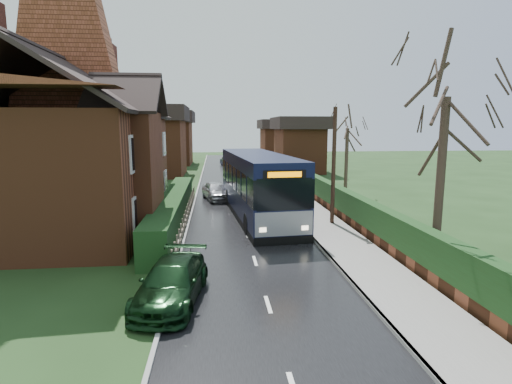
{
  "coord_description": "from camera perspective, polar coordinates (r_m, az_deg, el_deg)",
  "views": [
    {
      "loc": [
        -1.52,
        -17.23,
        5.3
      ],
      "look_at": [
        0.68,
        4.22,
        1.8
      ],
      "focal_mm": 28.0,
      "sensor_mm": 36.0,
      "label": 1
    }
  ],
  "objects": [
    {
      "name": "front_hedge",
      "position": [
        22.81,
        -11.74,
        -2.36
      ],
      "size": [
        1.2,
        16.0,
        1.6
      ],
      "primitive_type": "cube",
      "color": "black",
      "rests_on": "ground"
    },
    {
      "name": "car_green",
      "position": [
        12.77,
        -11.93,
        -12.49
      ],
      "size": [
        2.34,
        4.49,
        1.24
      ],
      "primitive_type": "imported",
      "rotation": [
        0.0,
        0.0,
        -0.15
      ],
      "color": "black",
      "rests_on": "ground"
    },
    {
      "name": "road",
      "position": [
        27.78,
        -2.61,
        -1.77
      ],
      "size": [
        6.0,
        100.0,
        0.02
      ],
      "primitive_type": "cube",
      "color": "black",
      "rests_on": "ground"
    },
    {
      "name": "tree_house_side",
      "position": [
        30.69,
        -20.39,
        11.11
      ],
      "size": [
        3.9,
        3.9,
        8.86
      ],
      "color": "#362C20",
      "rests_on": "ground"
    },
    {
      "name": "picket_fence",
      "position": [
        22.82,
        -9.83,
        -3.19
      ],
      "size": [
        0.1,
        16.0,
        0.9
      ],
      "primitive_type": null,
      "color": "gray",
      "rests_on": "ground"
    },
    {
      "name": "bus",
      "position": [
        23.73,
        0.25,
        0.88
      ],
      "size": [
        3.9,
        12.55,
        3.75
      ],
      "rotation": [
        0.0,
        0.0,
        0.09
      ],
      "color": "black",
      "rests_on": "ground"
    },
    {
      "name": "ground",
      "position": [
        18.09,
        -0.79,
        -7.81
      ],
      "size": [
        140.0,
        140.0,
        0.0
      ],
      "primitive_type": "plane",
      "color": "#27471E",
      "rests_on": "ground"
    },
    {
      "name": "brick_house",
      "position": [
        23.18,
        -24.13,
        6.13
      ],
      "size": [
        9.3,
        14.6,
        10.3
      ],
      "color": "brown",
      "rests_on": "ground"
    },
    {
      "name": "pavement",
      "position": [
        28.33,
        6.0,
        -1.48
      ],
      "size": [
        2.5,
        100.0,
        0.14
      ],
      "primitive_type": "cube",
      "color": "slate",
      "rests_on": "ground"
    },
    {
      "name": "right_wall_hedge",
      "position": [
        28.52,
        9.09,
        0.47
      ],
      "size": [
        0.6,
        50.0,
        1.8
      ],
      "color": "brown",
      "rests_on": "ground"
    },
    {
      "name": "bus_stop_sign",
      "position": [
        23.94,
        5.58,
        1.28
      ],
      "size": [
        0.1,
        0.46,
        3.06
      ],
      "rotation": [
        0.0,
        0.0,
        0.08
      ],
      "color": "slate",
      "rests_on": "ground"
    },
    {
      "name": "car_silver",
      "position": [
        29.56,
        -5.74,
        0.16
      ],
      "size": [
        2.42,
        4.19,
        1.34
      ],
      "primitive_type": "imported",
      "rotation": [
        0.0,
        0.0,
        0.23
      ],
      "color": "silver",
      "rests_on": "ground"
    },
    {
      "name": "tree_right_near",
      "position": [
        15.49,
        25.68,
        13.75
      ],
      "size": [
        4.19,
        4.19,
        9.05
      ],
      "color": "#32241D",
      "rests_on": "ground"
    },
    {
      "name": "kerb_right",
      "position": [
        28.11,
        3.61,
        -1.53
      ],
      "size": [
        0.12,
        100.0,
        0.14
      ],
      "primitive_type": "cube",
      "color": "gray",
      "rests_on": "ground"
    },
    {
      "name": "telegraph_pole",
      "position": [
        21.83,
        11.03,
        3.59
      ],
      "size": [
        0.3,
        0.81,
        6.37
      ],
      "rotation": [
        0.0,
        0.0,
        -0.29
      ],
      "color": "black",
      "rests_on": "ground"
    },
    {
      "name": "car_distant",
      "position": [
        55.84,
        -4.04,
        4.44
      ],
      "size": [
        2.26,
        4.31,
        1.35
      ],
      "primitive_type": "imported",
      "rotation": [
        0.0,
        0.0,
        3.35
      ],
      "color": "black",
      "rests_on": "ground"
    },
    {
      "name": "tree_right_far",
      "position": [
        32.27,
        12.97,
        9.51
      ],
      "size": [
        3.88,
        3.88,
        7.49
      ],
      "color": "#3C2C23",
      "rests_on": "ground"
    },
    {
      "name": "kerb_left",
      "position": [
        27.78,
        -8.91,
        -1.79
      ],
      "size": [
        0.12,
        100.0,
        0.1
      ],
      "primitive_type": "cube",
      "color": "gray",
      "rests_on": "ground"
    }
  ]
}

